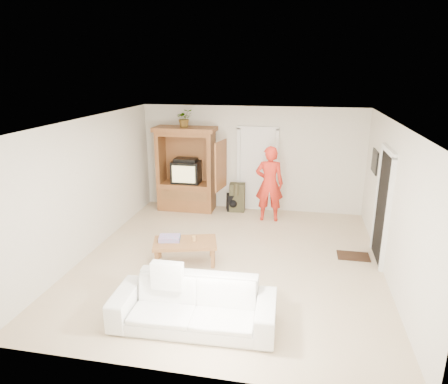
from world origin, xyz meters
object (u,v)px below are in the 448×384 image
object	(u,v)px
sofa	(194,304)
armoire	(187,174)
man	(269,184)
coffee_table	(185,244)

from	to	relation	value
sofa	armoire	bearing A→B (deg)	104.88
man	coffee_table	world-z (taller)	man
armoire	man	distance (m)	2.14
sofa	coffee_table	distance (m)	1.92
coffee_table	man	bearing A→B (deg)	47.05
man	coffee_table	size ratio (longest dim) A/B	1.41
armoire	sofa	distance (m)	4.97
sofa	coffee_table	bearing A→B (deg)	107.89
armoire	man	bearing A→B (deg)	-11.05
coffee_table	armoire	bearing A→B (deg)	89.75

